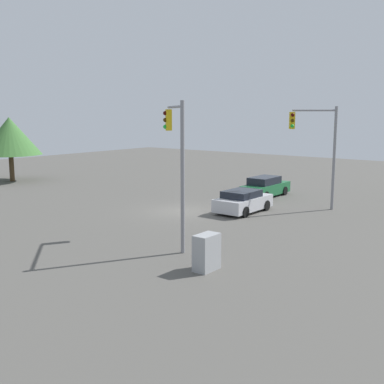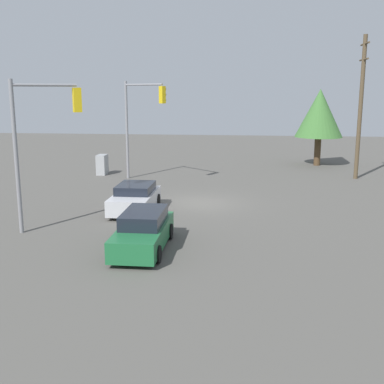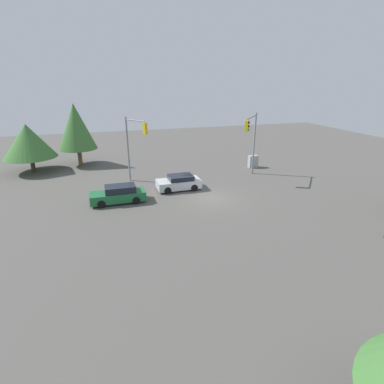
% 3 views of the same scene
% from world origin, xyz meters
% --- Properties ---
extents(ground_plane, '(80.00, 80.00, 0.00)m').
position_xyz_m(ground_plane, '(0.00, 0.00, 0.00)').
color(ground_plane, '#54514C').
extents(sedan_silver, '(4.10, 2.06, 1.38)m').
position_xyz_m(sedan_silver, '(2.11, -3.11, 0.68)').
color(sedan_silver, silver).
rests_on(sedan_silver, ground_plane).
extents(sedan_green, '(4.57, 1.84, 1.49)m').
position_xyz_m(sedan_green, '(7.85, -1.48, 0.71)').
color(sedan_green, '#1E6638').
rests_on(sedan_green, ground_plane).
extents(traffic_signal_main, '(1.83, 2.54, 6.49)m').
position_xyz_m(traffic_signal_main, '(5.69, -6.29, 4.37)').
color(traffic_signal_main, gray).
rests_on(traffic_signal_main, ground_plane).
extents(traffic_signal_cross, '(2.82, 3.23, 6.62)m').
position_xyz_m(traffic_signal_cross, '(-6.02, -4.52, 4.53)').
color(traffic_signal_cross, gray).
rests_on(traffic_signal_cross, ground_plane).
extents(electrical_cabinet, '(1.08, 0.64, 1.44)m').
position_xyz_m(electrical_cabinet, '(-8.27, -7.90, 0.72)').
color(electrical_cabinet, '#9EA0A3').
rests_on(electrical_cabinet, ground_plane).
extents(tree_behind, '(5.45, 5.45, 5.71)m').
position_xyz_m(tree_behind, '(1.04, 20.58, 4.03)').
color(tree_behind, '#4C3823').
rests_on(tree_behind, ground_plane).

